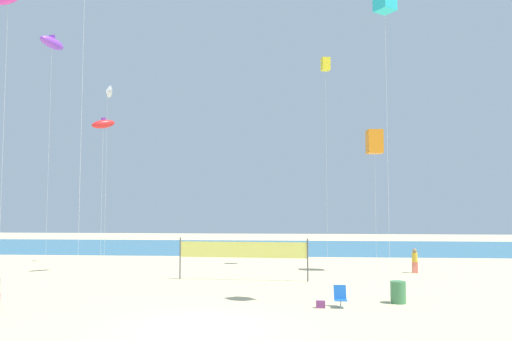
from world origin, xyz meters
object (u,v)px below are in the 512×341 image
kite_white_delta (108,92)px  kite_yellow_box (326,65)px  beachgoer_mustard_shirt (415,260)px  beach_handbag (321,304)px  kite_violet_inflatable (52,43)px  kite_orange_box (374,142)px  folding_beach_chair (340,296)px  trash_barrel (398,292)px  kite_red_inflatable (103,124)px  volleyball_net (243,251)px

kite_white_delta → kite_yellow_box: bearing=-2.4°
beachgoer_mustard_shirt → kite_white_delta: (-21.42, 3.21, 11.89)m
beach_handbag → kite_violet_inflatable: kite_violet_inflatable is taller
beach_handbag → kite_orange_box: (4.18, 11.60, 8.25)m
kite_white_delta → kite_violet_inflatable: bearing=-126.7°
folding_beach_chair → kite_white_delta: kite_white_delta is taller
trash_barrel → kite_white_delta: bearing=143.8°
beachgoer_mustard_shirt → folding_beach_chair: size_ratio=1.74×
folding_beach_chair → kite_yellow_box: kite_yellow_box is taller
beachgoer_mustard_shirt → kite_red_inflatable: (-19.73, -1.84, 8.61)m
volleyball_net → kite_yellow_box: size_ratio=0.51×
kite_yellow_box → kite_violet_inflatable: kite_violet_inflatable is taller
kite_orange_box → kite_red_inflatable: kite_red_inflatable is taller
kite_violet_inflatable → kite_orange_box: bearing=1.2°
kite_orange_box → trash_barrel: bearing=-94.1°
volleyball_net → kite_red_inflatable: kite_red_inflatable is taller
folding_beach_chair → kite_red_inflatable: kite_red_inflatable is taller
beach_handbag → kite_yellow_box: size_ratio=0.03×
trash_barrel → kite_yellow_box: 18.86m
kite_white_delta → kite_yellow_box: kite_yellow_box is taller
folding_beach_chair → kite_orange_box: bearing=93.1°
beach_handbag → kite_white_delta: size_ratio=0.03×
trash_barrel → volleyball_net: (-7.44, 6.26, 1.16)m
kite_white_delta → trash_barrel: bearing=-36.2°
kite_yellow_box → kite_red_inflatable: (-14.41, -4.37, -4.80)m
trash_barrel → kite_orange_box: bearing=85.9°
kite_violet_inflatable → folding_beach_chair: bearing=-30.7°
folding_beach_chair → volleyball_net: bearing=143.1°
volleyball_net → kite_orange_box: 11.37m
volleyball_net → kite_violet_inflatable: (-13.50, 3.60, 13.71)m
folding_beach_chair → trash_barrel: size_ratio=0.94×
trash_barrel → kite_white_delta: size_ratio=0.07×
folding_beach_chair → kite_red_inflatable: 19.09m
volleyball_net → kite_red_inflatable: 12.23m
volleyball_net → kite_orange_box: size_ratio=0.81×
trash_barrel → beachgoer_mustard_shirt: bearing=73.0°
folding_beach_chair → trash_barrel: bearing=41.1°
kite_white_delta → kite_violet_inflatable: 5.12m
volleyball_net → beachgoer_mustard_shirt: bearing=20.4°
volleyball_net → trash_barrel: bearing=-40.1°
beach_handbag → kite_yellow_box: kite_yellow_box is taller
folding_beach_chair → kite_violet_inflatable: size_ratio=0.06×
beach_handbag → kite_violet_inflatable: 25.72m
folding_beach_chair → kite_orange_box: (3.34, 11.35, 7.93)m
beachgoer_mustard_shirt → kite_violet_inflatable: 28.09m
folding_beach_chair → beachgoer_mustard_shirt: bearing=82.5°
beach_handbag → kite_white_delta: kite_white_delta is taller
kite_orange_box → kite_red_inflatable: size_ratio=0.93×
trash_barrel → kite_yellow_box: size_ratio=0.06×
beachgoer_mustard_shirt → kite_red_inflatable: bearing=-114.3°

